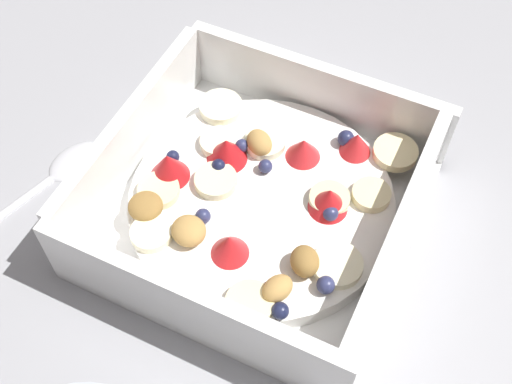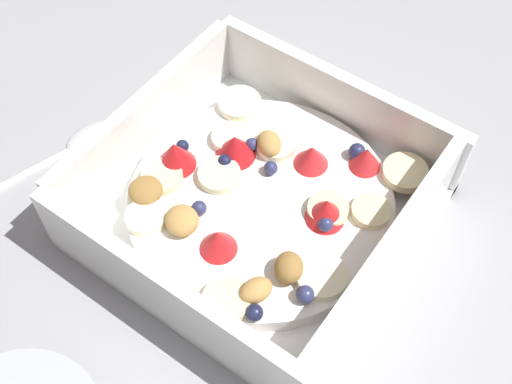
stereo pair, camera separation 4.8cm
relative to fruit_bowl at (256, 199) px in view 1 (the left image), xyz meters
name	(u,v)px [view 1 (the left image)]	position (x,y,z in m)	size (l,w,h in m)	color
ground_plane	(255,228)	(0.00, 0.01, -0.02)	(2.40, 2.40, 0.00)	#9E9EA3
fruit_bowl	(256,199)	(0.00, 0.00, 0.00)	(0.22, 0.22, 0.07)	white
spoon	(48,178)	(0.16, 0.04, -0.02)	(0.07, 0.17, 0.01)	silver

